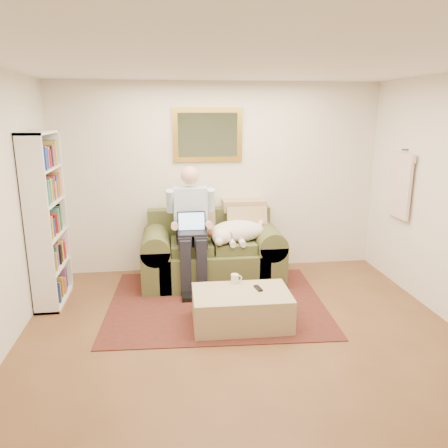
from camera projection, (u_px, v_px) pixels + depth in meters
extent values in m
cube|color=brown|center=(251.00, 360.00, 3.99)|extent=(4.50, 5.00, 0.01)
cube|color=white|center=(256.00, 59.00, 3.34)|extent=(4.50, 5.00, 0.01)
cube|color=white|center=(218.00, 179.00, 6.06)|extent=(4.50, 0.01, 2.60)
cube|color=#341F14|center=(216.00, 302.00, 5.19)|extent=(2.61, 2.14, 0.01)
cube|color=#434123|center=(212.00, 265.00, 5.81)|extent=(1.39, 0.89, 0.45)
cube|color=#434123|center=(209.00, 224.00, 6.06)|extent=(1.68, 0.19, 0.46)
cube|color=#434123|center=(157.00, 264.00, 5.70)|extent=(0.37, 0.89, 0.92)
cube|color=#434123|center=(266.00, 259.00, 5.88)|extent=(0.37, 0.89, 0.92)
cube|color=#434123|center=(192.00, 246.00, 5.65)|extent=(0.53, 0.60, 0.13)
cube|color=#434123|center=(233.00, 244.00, 5.71)|extent=(0.53, 0.60, 0.13)
cube|color=black|center=(192.00, 233.00, 5.39)|extent=(0.35, 0.25, 0.02)
cube|color=black|center=(191.00, 221.00, 5.48)|extent=(0.35, 0.07, 0.25)
cube|color=#99BFF2|center=(192.00, 221.00, 5.47)|extent=(0.32, 0.05, 0.21)
cube|color=tan|center=(241.00, 308.00, 4.63)|extent=(1.03, 0.67, 0.37)
cylinder|color=white|center=(235.00, 279.00, 4.81)|extent=(0.08, 0.08, 0.10)
cube|color=black|center=(258.00, 288.00, 4.65)|extent=(0.07, 0.16, 0.02)
cube|color=gold|center=(208.00, 135.00, 5.87)|extent=(0.94, 0.04, 0.72)
cube|color=gray|center=(208.00, 135.00, 5.85)|extent=(0.80, 0.01, 0.58)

